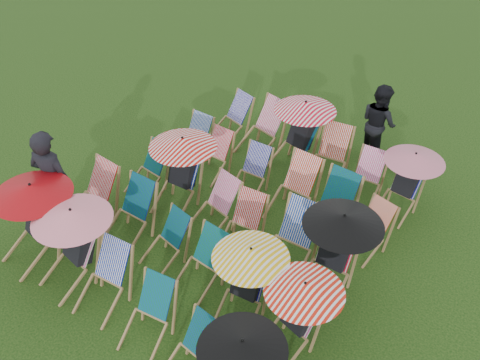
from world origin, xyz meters
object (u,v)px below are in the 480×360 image
Objects in this scene: deckchair_0 at (32,221)px; person_left at (53,182)px; person_rear at (378,123)px; deckchair_29 at (405,182)px.

person_left reaches higher than deckchair_0.
deckchair_0 is 0.88× the size of person_rear.
deckchair_0 is 0.74× the size of person_left.
deckchair_29 is at bearing 163.27° from person_rear.
deckchair_0 is 6.44m from person_rear.
person_rear is at bearing 70.47° from deckchair_0.
person_left is 1.19× the size of person_rear.
deckchair_0 is 1.18× the size of deckchair_29.
deckchair_0 reaches higher than deckchair_29.
person_left reaches higher than deckchair_29.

